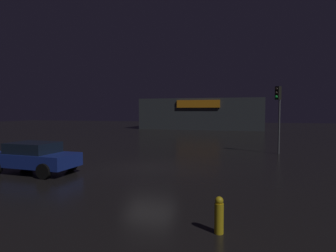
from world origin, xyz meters
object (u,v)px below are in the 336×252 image
at_px(store_building, 202,114).
at_px(fire_hydrant, 219,215).
at_px(traffic_signal_opposite, 278,104).
at_px(car_near, 34,157).

relative_size(store_building, fire_hydrant, 21.50).
relative_size(traffic_signal_opposite, car_near, 1.08).
distance_m(store_building, car_near, 34.65).
height_order(store_building, fire_hydrant, store_building).
bearing_deg(traffic_signal_opposite, fire_hydrant, -100.13).
bearing_deg(car_near, store_building, 86.40).
xyz_separation_m(car_near, fire_hydrant, (9.02, -4.33, -0.32)).
xyz_separation_m(store_building, fire_hydrant, (6.84, -38.88, -1.97)).
relative_size(store_building, car_near, 4.54).
bearing_deg(traffic_signal_opposite, store_building, 110.16).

